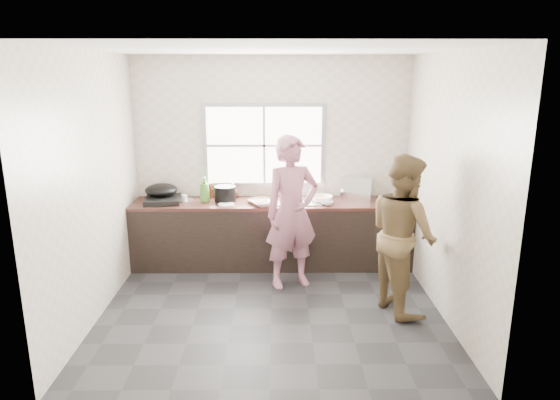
{
  "coord_description": "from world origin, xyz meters",
  "views": [
    {
      "loc": [
        0.05,
        -4.94,
        2.5
      ],
      "look_at": [
        0.1,
        0.65,
        1.05
      ],
      "focal_mm": 32.0,
      "sensor_mm": 36.0,
      "label": 1
    }
  ],
  "objects_px": {
    "bottle_brown_tall": "(210,191)",
    "pot_lid_right": "(185,200)",
    "dish_rack": "(358,188)",
    "cutting_board": "(261,201)",
    "bowl_held": "(327,203)",
    "person_side": "(403,234)",
    "woman": "(292,217)",
    "black_pot": "(225,194)",
    "bowl_mince": "(262,204)",
    "pot_lid_left": "(179,200)",
    "bowl_crabs": "(322,200)",
    "burner": "(163,200)",
    "wok": "(161,190)",
    "bottle_green": "(205,189)",
    "glass_jar": "(185,198)",
    "bottle_brown_short": "(233,191)",
    "plate_food": "(226,204)"
  },
  "relations": [
    {
      "from": "cutting_board",
      "to": "bowl_mince",
      "type": "relative_size",
      "value": 1.5
    },
    {
      "from": "bowl_crabs",
      "to": "black_pot",
      "type": "bearing_deg",
      "value": 177.12
    },
    {
      "from": "bowl_held",
      "to": "burner",
      "type": "height_order",
      "value": "burner"
    },
    {
      "from": "woman",
      "to": "bowl_mince",
      "type": "xyz_separation_m",
      "value": [
        -0.35,
        0.44,
        0.05
      ]
    },
    {
      "from": "wok",
      "to": "pot_lid_right",
      "type": "bearing_deg",
      "value": -1.52
    },
    {
      "from": "woman",
      "to": "pot_lid_right",
      "type": "height_order",
      "value": "woman"
    },
    {
      "from": "bowl_held",
      "to": "black_pot",
      "type": "distance_m",
      "value": 1.32
    },
    {
      "from": "glass_jar",
      "to": "dish_rack",
      "type": "distance_m",
      "value": 2.26
    },
    {
      "from": "dish_rack",
      "to": "cutting_board",
      "type": "bearing_deg",
      "value": -151.96
    },
    {
      "from": "bowl_mince",
      "to": "dish_rack",
      "type": "height_order",
      "value": "dish_rack"
    },
    {
      "from": "cutting_board",
      "to": "burner",
      "type": "bearing_deg",
      "value": 179.9
    },
    {
      "from": "bowl_crabs",
      "to": "bowl_held",
      "type": "distance_m",
      "value": 0.15
    },
    {
      "from": "pot_lid_left",
      "to": "woman",
      "type": "bearing_deg",
      "value": -27.12
    },
    {
      "from": "bowl_crabs",
      "to": "plate_food",
      "type": "distance_m",
      "value": 1.23
    },
    {
      "from": "bottle_brown_tall",
      "to": "pot_lid_right",
      "type": "distance_m",
      "value": 0.36
    },
    {
      "from": "bottle_green",
      "to": "pot_lid_right",
      "type": "relative_size",
      "value": 1.46
    },
    {
      "from": "black_pot",
      "to": "glass_jar",
      "type": "height_order",
      "value": "black_pot"
    },
    {
      "from": "bowl_mince",
      "to": "glass_jar",
      "type": "distance_m",
      "value": 1.03
    },
    {
      "from": "person_side",
      "to": "black_pot",
      "type": "height_order",
      "value": "person_side"
    },
    {
      "from": "bottle_brown_short",
      "to": "pot_lid_right",
      "type": "relative_size",
      "value": 0.77
    },
    {
      "from": "bowl_crabs",
      "to": "bottle_brown_short",
      "type": "xyz_separation_m",
      "value": [
        -1.17,
        0.26,
        0.05
      ]
    },
    {
      "from": "plate_food",
      "to": "bowl_crabs",
      "type": "bearing_deg",
      "value": 6.17
    },
    {
      "from": "bottle_brown_short",
      "to": "bowl_crabs",
      "type": "bearing_deg",
      "value": -12.49
    },
    {
      "from": "pot_lid_right",
      "to": "bowl_held",
      "type": "bearing_deg",
      "value": -7.6
    },
    {
      "from": "bottle_brown_short",
      "to": "glass_jar",
      "type": "bearing_deg",
      "value": -160.23
    },
    {
      "from": "wok",
      "to": "pot_lid_left",
      "type": "xyz_separation_m",
      "value": [
        0.22,
        0.01,
        -0.13
      ]
    },
    {
      "from": "woman",
      "to": "bowl_held",
      "type": "xyz_separation_m",
      "value": [
        0.46,
        0.48,
        0.05
      ]
    },
    {
      "from": "woman",
      "to": "bottle_brown_tall",
      "type": "relative_size",
      "value": 9.17
    },
    {
      "from": "pot_lid_right",
      "to": "pot_lid_left",
      "type": "bearing_deg",
      "value": 166.24
    },
    {
      "from": "cutting_board",
      "to": "pot_lid_left",
      "type": "xyz_separation_m",
      "value": [
        -1.09,
        0.12,
        -0.01
      ]
    },
    {
      "from": "black_pot",
      "to": "glass_jar",
      "type": "distance_m",
      "value": 0.53
    },
    {
      "from": "pot_lid_left",
      "to": "black_pot",
      "type": "bearing_deg",
      "value": -6.18
    },
    {
      "from": "bowl_held",
      "to": "wok",
      "type": "distance_m",
      "value": 2.16
    },
    {
      "from": "person_side",
      "to": "bowl_held",
      "type": "height_order",
      "value": "person_side"
    },
    {
      "from": "cutting_board",
      "to": "black_pot",
      "type": "relative_size",
      "value": 1.29
    },
    {
      "from": "woman",
      "to": "burner",
      "type": "height_order",
      "value": "woman"
    },
    {
      "from": "cutting_board",
      "to": "bottle_brown_tall",
      "type": "relative_size",
      "value": 1.94
    },
    {
      "from": "bowl_held",
      "to": "dish_rack",
      "type": "height_order",
      "value": "dish_rack"
    },
    {
      "from": "black_pot",
      "to": "pot_lid_right",
      "type": "relative_size",
      "value": 1.21
    },
    {
      "from": "pot_lid_left",
      "to": "bowl_crabs",
      "type": "bearing_deg",
      "value": -3.98
    },
    {
      "from": "person_side",
      "to": "bowl_mince",
      "type": "xyz_separation_m",
      "value": [
        -1.5,
        1.06,
        0.04
      ]
    },
    {
      "from": "bowl_mince",
      "to": "black_pot",
      "type": "relative_size",
      "value": 0.86
    },
    {
      "from": "dish_rack",
      "to": "pot_lid_right",
      "type": "xyz_separation_m",
      "value": [
        -2.27,
        -0.08,
        -0.14
      ]
    },
    {
      "from": "wok",
      "to": "bottle_green",
      "type": "bearing_deg",
      "value": -8.24
    },
    {
      "from": "person_side",
      "to": "bottle_brown_tall",
      "type": "xyz_separation_m",
      "value": [
        -2.21,
        1.5,
        0.11
      ]
    },
    {
      "from": "bottle_brown_tall",
      "to": "wok",
      "type": "relative_size",
      "value": 0.44
    },
    {
      "from": "woman",
      "to": "black_pot",
      "type": "height_order",
      "value": "woman"
    },
    {
      "from": "person_side",
      "to": "bowl_mince",
      "type": "distance_m",
      "value": 1.84
    },
    {
      "from": "plate_food",
      "to": "bottle_brown_short",
      "type": "distance_m",
      "value": 0.4
    },
    {
      "from": "black_pot",
      "to": "bottle_brown_short",
      "type": "height_order",
      "value": "black_pot"
    }
  ]
}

